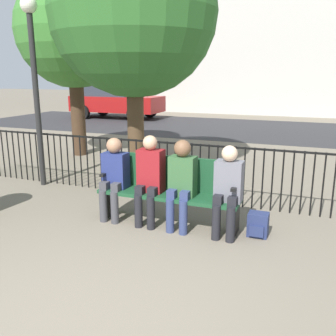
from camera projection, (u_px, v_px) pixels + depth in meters
ground_plane at (63, 328)px, 3.04m from camera, size 80.00×80.00×0.00m
park_bench at (170, 188)px, 5.09m from camera, size 1.94×0.45×0.92m
seated_person_0 at (114, 174)px, 5.21m from camera, size 0.34×0.39×1.16m
seated_person_1 at (150, 176)px, 5.01m from camera, size 0.34×0.39×1.22m
seated_person_2 at (181, 180)px, 4.85m from camera, size 0.34×0.39×1.19m
seated_person_3 at (228, 187)px, 4.64m from camera, size 0.34×0.39×1.16m
backpack at (258, 225)px, 4.74m from camera, size 0.25×0.24×0.30m
fence_railing at (192, 167)px, 5.97m from camera, size 9.01×0.03×0.95m
tree_0 at (73, 31)px, 8.89m from camera, size 2.70×2.70×4.37m
tree_1 at (133, 13)px, 7.04m from camera, size 3.19×3.19×4.74m
lamp_post at (33, 63)px, 6.46m from camera, size 0.28×0.28×3.27m
street_surface at (264, 130)px, 13.86m from camera, size 24.00×6.00×0.01m
parked_car_0 at (115, 100)px, 17.39m from camera, size 4.20×1.94×1.62m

